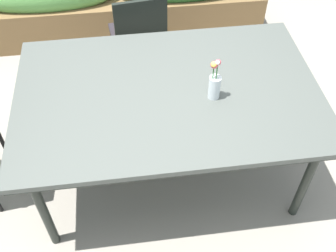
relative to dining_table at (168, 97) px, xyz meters
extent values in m
plane|color=gray|center=(-0.09, 0.00, -0.72)|extent=(12.00, 12.00, 0.00)
cube|color=#4C514C|center=(0.00, 0.00, 0.04)|extent=(1.82, 1.19, 0.03)
cube|color=#232823|center=(0.00, 0.00, 0.01)|extent=(1.78, 1.17, 0.02)
cylinder|color=#232823|center=(-0.79, -0.47, -0.35)|extent=(0.05, 0.05, 0.74)
cylinder|color=#232823|center=(0.79, -0.47, -0.35)|extent=(0.05, 0.05, 0.74)
cylinder|color=#232823|center=(-0.79, 0.47, -0.35)|extent=(0.05, 0.05, 0.74)
cylinder|color=#232823|center=(0.79, 0.47, -0.35)|extent=(0.05, 0.05, 0.74)
cylinder|color=black|center=(-1.13, 0.17, -0.50)|extent=(0.03, 0.03, 0.44)
cube|color=#292328|center=(-0.12, 1.02, -0.26)|extent=(0.47, 0.47, 0.04)
cube|color=black|center=(-0.09, 0.83, -0.04)|extent=(0.40, 0.08, 0.42)
cylinder|color=black|center=(-0.33, 1.19, -0.50)|extent=(0.03, 0.03, 0.44)
cylinder|color=black|center=(0.05, 1.24, -0.50)|extent=(0.03, 0.03, 0.44)
cylinder|color=black|center=(-0.28, 0.81, -0.50)|extent=(0.03, 0.03, 0.44)
cylinder|color=black|center=(0.10, 0.86, -0.50)|extent=(0.03, 0.03, 0.44)
cylinder|color=silver|center=(0.26, -0.09, 0.13)|extent=(0.07, 0.07, 0.15)
cylinder|color=#387233|center=(0.24, -0.09, 0.23)|extent=(0.01, 0.01, 0.14)
sphere|color=#EFCC4C|center=(0.24, -0.09, 0.30)|extent=(0.03, 0.03, 0.03)
cylinder|color=#387233|center=(0.24, -0.09, 0.23)|extent=(0.01, 0.01, 0.13)
sphere|color=#DB4C56|center=(0.24, -0.09, 0.29)|extent=(0.04, 0.04, 0.04)
cylinder|color=#387233|center=(0.26, -0.09, 0.24)|extent=(0.01, 0.01, 0.15)
sphere|color=#DB4C56|center=(0.26, -0.09, 0.31)|extent=(0.03, 0.03, 0.03)
cylinder|color=#387233|center=(0.26, -0.09, 0.24)|extent=(0.01, 0.01, 0.15)
sphere|color=white|center=(0.26, -0.09, 0.31)|extent=(0.03, 0.03, 0.03)
cube|color=brown|center=(-0.26, 1.72, -0.52)|extent=(2.80, 0.43, 0.40)
camera|label=1|loc=(-0.23, -1.76, 1.70)|focal=43.46mm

